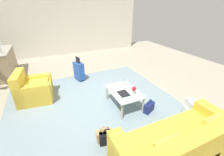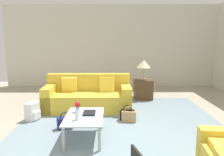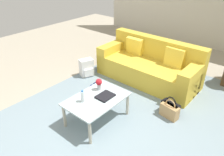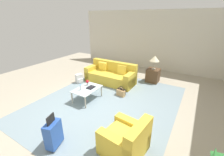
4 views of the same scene
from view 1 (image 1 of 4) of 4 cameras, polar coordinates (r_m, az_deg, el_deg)
name	(u,v)px [view 1 (image 1 of 4)]	position (r m, az deg, el deg)	size (l,w,h in m)	color
ground_plane	(101,102)	(4.22, -4.30, -9.06)	(12.00, 12.00, 0.00)	#A89E89
wall_right	(65,24)	(8.45, -17.59, 19.00)	(0.12, 8.00, 3.10)	beige
area_rug	(102,117)	(3.72, -3.91, -14.60)	(5.20, 4.40, 0.01)	gray
couch	(182,148)	(2.94, 25.03, -23.11)	(0.92, 2.20, 0.90)	gold
armchair	(33,90)	(4.71, -27.99, -4.14)	(0.95, 0.96, 0.85)	gold
coffee_table	(124,93)	(3.88, 4.58, -5.69)	(1.01, 0.68, 0.45)	silver
water_bottle	(124,84)	(4.00, 4.54, -2.15)	(0.06, 0.06, 0.20)	silver
coffee_table_book	(124,93)	(3.72, 4.43, -5.89)	(0.28, 0.22, 0.03)	black
flower_vase	(134,90)	(3.69, 8.37, -4.39)	(0.11, 0.11, 0.21)	#B2B7BC
bar_console	(4,63)	(6.80, -35.80, 4.71)	(1.65, 0.59, 0.99)	#937F60
wine_glass_left_of_centre	(0,47)	(6.66, -36.99, 9.42)	(0.08, 0.08, 0.15)	silver
wine_glass_right_of_centre	(2,44)	(7.20, -36.49, 10.48)	(0.08, 0.08, 0.15)	silver
wine_bottle_clear	(0,50)	(6.16, -36.91, 8.56)	(0.07, 0.07, 0.30)	silver
suitcase_blue	(79,71)	(5.37, -12.48, 2.77)	(0.45, 0.32, 0.85)	#2851AD
handbag_tan	(105,135)	(3.14, -2.80, -20.97)	(0.19, 0.34, 0.36)	tan
handbag_navy	(149,107)	(3.91, 13.91, -10.74)	(0.26, 0.35, 0.36)	navy
handbag_black	(108,138)	(3.09, -1.67, -21.85)	(0.20, 0.34, 0.36)	black
backpack_white	(191,108)	(4.13, 27.77, -10.08)	(0.35, 0.32, 0.40)	white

